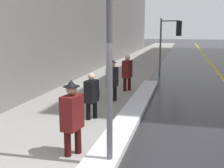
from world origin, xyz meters
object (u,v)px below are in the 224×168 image
pedestrian_nearside (112,78)px  pedestrian_in_glasses (127,71)px  pedestrian_with_shoulder_bag (92,94)px  pedestrian_trailing (72,115)px  traffic_light_near (172,34)px  lamp_post (109,19)px

pedestrian_nearside → pedestrian_in_glasses: pedestrian_nearside is taller
pedestrian_in_glasses → pedestrian_with_shoulder_bag: bearing=6.8°
pedestrian_trailing → pedestrian_with_shoulder_bag: size_ratio=1.17×
pedestrian_in_glasses → traffic_light_near: bearing=173.0°
pedestrian_nearside → pedestrian_in_glasses: size_ratio=1.01×
pedestrian_nearside → traffic_light_near: bearing=176.2°
lamp_post → pedestrian_in_glasses: size_ratio=2.98×
pedestrian_nearside → pedestrian_in_glasses: (0.18, 2.03, 0.00)m
traffic_light_near → pedestrian_with_shoulder_bag: traffic_light_near is taller
pedestrian_with_shoulder_bag → pedestrian_nearside: (0.08, 2.28, 0.10)m
pedestrian_in_glasses → pedestrian_trailing: bearing=11.3°
traffic_light_near → pedestrian_with_shoulder_bag: size_ratio=2.34×
lamp_post → pedestrian_with_shoulder_bag: lamp_post is taller
lamp_post → pedestrian_with_shoulder_bag: size_ratio=3.35×
pedestrian_with_shoulder_bag → pedestrian_in_glasses: pedestrian_in_glasses is taller
lamp_post → traffic_light_near: 12.64m
traffic_light_near → pedestrian_with_shoulder_bag: 10.12m
traffic_light_near → pedestrian_trailing: bearing=-88.8°
pedestrian_with_shoulder_bag → pedestrian_nearside: pedestrian_nearside is taller
pedestrian_nearside → pedestrian_with_shoulder_bag: bearing=8.2°
pedestrian_trailing → pedestrian_nearside: bearing=-166.1°
traffic_light_near → pedestrian_trailing: traffic_light_near is taller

